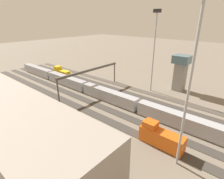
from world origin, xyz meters
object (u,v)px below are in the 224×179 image
at_px(light_mast_0, 155,42).
at_px(signal_gantry, 90,72).
at_px(train_on_track_2, 61,73).
at_px(light_mast_1, 192,69).
at_px(control_tower, 181,70).
at_px(train_on_track_3, 109,95).
at_px(maintenance_shed, 5,122).
at_px(train_on_track_5, 160,137).

height_order(light_mast_0, signal_gantry, light_mast_0).
xyz_separation_m(train_on_track_2, signal_gantry, (-23.35, 2.50, 5.40)).
relative_size(train_on_track_2, light_mast_1, 0.32).
bearing_deg(control_tower, signal_gantry, 42.30).
height_order(train_on_track_2, train_on_track_3, train_on_track_2).
xyz_separation_m(train_on_track_2, control_tower, (-49.28, -21.09, 5.95)).
relative_size(light_mast_0, maintenance_shed, 0.53).
bearing_deg(train_on_track_3, control_tower, -118.32).
bearing_deg(train_on_track_5, train_on_track_3, -22.31).
bearing_deg(maintenance_shed, control_tower, -105.54).
relative_size(signal_gantry, maintenance_shed, 0.53).
height_order(train_on_track_2, control_tower, control_tower).
bearing_deg(train_on_track_5, light_mast_0, -56.99).
distance_m(maintenance_shed, control_tower, 60.15).
xyz_separation_m(signal_gantry, maintenance_shed, (-9.83, 34.31, -1.92)).
bearing_deg(maintenance_shed, train_on_track_2, -47.97).
height_order(signal_gantry, control_tower, control_tower).
bearing_deg(train_on_track_2, control_tower, -156.83).
relative_size(train_on_track_2, light_mast_0, 0.34).
relative_size(light_mast_1, signal_gantry, 1.03).
xyz_separation_m(light_mast_1, signal_gantry, (41.32, -15.32, -11.77)).
bearing_deg(control_tower, train_on_track_5, 105.95).
relative_size(train_on_track_2, train_on_track_5, 1.00).
relative_size(train_on_track_3, signal_gantry, 3.99).
bearing_deg(maintenance_shed, signal_gantry, -74.02).
bearing_deg(light_mast_0, train_on_track_2, 17.61).
relative_size(light_mast_0, light_mast_1, 0.96).
bearing_deg(train_on_track_3, light_mast_0, -108.65).
bearing_deg(train_on_track_5, control_tower, -74.05).
bearing_deg(control_tower, light_mast_0, 45.10).
bearing_deg(train_on_track_5, light_mast_1, 150.95).
relative_size(train_on_track_3, light_mast_1, 3.88).
bearing_deg(light_mast_1, train_on_track_2, -15.41).
relative_size(signal_gantry, control_tower, 2.16).
bearing_deg(control_tower, light_mast_1, 111.59).
distance_m(train_on_track_3, signal_gantry, 13.33).
xyz_separation_m(train_on_track_2, light_mast_0, (-41.33, -13.12, 16.58)).
bearing_deg(signal_gantry, train_on_track_2, -6.11).
height_order(train_on_track_3, maintenance_shed, maintenance_shed).
xyz_separation_m(light_mast_0, maintenance_shed, (8.15, 49.93, -13.10)).
height_order(train_on_track_5, train_on_track_3, train_on_track_5).
distance_m(train_on_track_2, train_on_track_3, 35.57).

